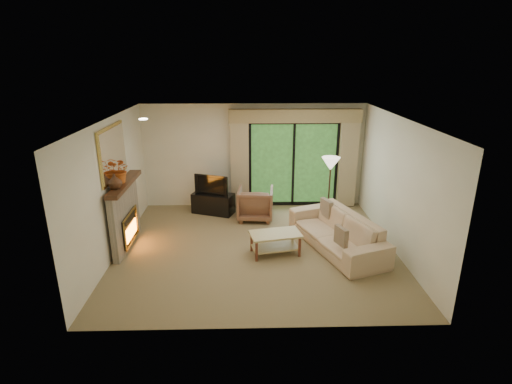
{
  "coord_description": "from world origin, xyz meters",
  "views": [
    {
      "loc": [
        -0.2,
        -7.26,
        3.7
      ],
      "look_at": [
        0.0,
        0.3,
        1.1
      ],
      "focal_mm": 28.0,
      "sensor_mm": 36.0,
      "label": 1
    }
  ],
  "objects_px": {
    "armchair": "(255,203)",
    "sofa": "(336,231)",
    "media_console": "(213,203)",
    "coffee_table": "(275,243)"
  },
  "relations": [
    {
      "from": "media_console",
      "to": "coffee_table",
      "type": "xyz_separation_m",
      "value": [
        1.37,
        -2.18,
        -0.03
      ]
    },
    {
      "from": "media_console",
      "to": "armchair",
      "type": "relative_size",
      "value": 1.19
    },
    {
      "from": "armchair",
      "to": "sofa",
      "type": "distance_m",
      "value": 2.23
    },
    {
      "from": "media_console",
      "to": "armchair",
      "type": "xyz_separation_m",
      "value": [
        1.03,
        -0.38,
        0.13
      ]
    },
    {
      "from": "armchair",
      "to": "sofa",
      "type": "bearing_deg",
      "value": 140.08
    },
    {
      "from": "coffee_table",
      "to": "armchair",
      "type": "bearing_deg",
      "value": 89.19
    },
    {
      "from": "media_console",
      "to": "sofa",
      "type": "distance_m",
      "value": 3.27
    },
    {
      "from": "sofa",
      "to": "coffee_table",
      "type": "height_order",
      "value": "sofa"
    },
    {
      "from": "media_console",
      "to": "sofa",
      "type": "height_order",
      "value": "sofa"
    },
    {
      "from": "sofa",
      "to": "coffee_table",
      "type": "relative_size",
      "value": 2.5
    }
  ]
}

